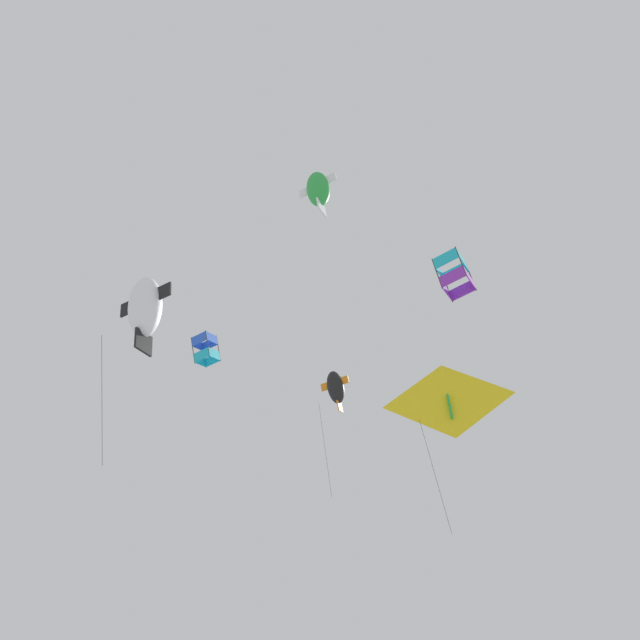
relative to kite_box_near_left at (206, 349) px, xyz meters
name	(u,v)px	position (x,y,z in m)	size (l,w,h in m)	color
kite_box_near_left	(206,349)	(0.00, 0.00, 0.00)	(1.53, 1.64, 1.61)	blue
kite_delta_upper_right	(448,402)	(6.60, 7.95, -5.97)	(2.59, 3.04, 5.35)	yellow
kite_fish_low_drifter	(318,189)	(8.69, 1.98, 1.97)	(1.55, 1.60, 2.61)	green
kite_box_mid_left	(454,274)	(9.58, 7.06, -2.46)	(1.53, 1.62, 1.70)	#1EB2C6
kite_fish_far_centre	(145,307)	(7.87, -2.85, -7.43)	(2.15, 1.69, 5.38)	white
kite_fish_near_right	(336,387)	(0.70, 6.34, -0.66)	(2.19, 1.55, 5.98)	black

